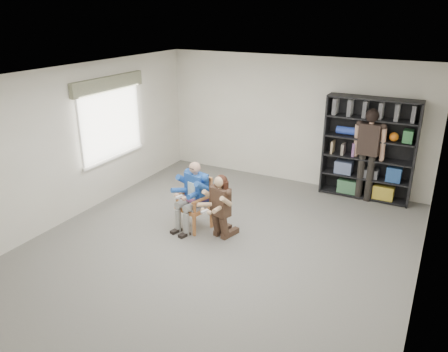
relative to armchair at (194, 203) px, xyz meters
The scene contains 8 objects.
room_shell 1.26m from the armchair, 32.24° to the right, with size 6.00×7.00×2.80m, color silver, non-canonical shape.
floor 0.99m from the armchair, 32.24° to the right, with size 6.00×7.00×0.01m, color slate.
window_left 2.55m from the armchair, 166.37° to the left, with size 0.16×2.00×1.75m, color silver, non-canonical shape.
armchair is the anchor object (origin of this frame).
seated_man 0.15m from the armchair, ahead, with size 0.54×0.75×1.26m, color #154390, non-canonical shape.
kneeling_woman 0.60m from the armchair, 11.69° to the right, with size 0.48×0.77×1.15m, color #37221A, non-canonical shape.
bookshelf 3.77m from the armchair, 49.18° to the left, with size 1.80×0.38×2.10m, color black, non-canonical shape.
standing_man 3.67m from the armchair, 47.63° to the left, with size 0.58×0.32×1.90m, color black, non-canonical shape.
Camera 1 is at (3.00, -5.53, 3.73)m, focal length 35.00 mm.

